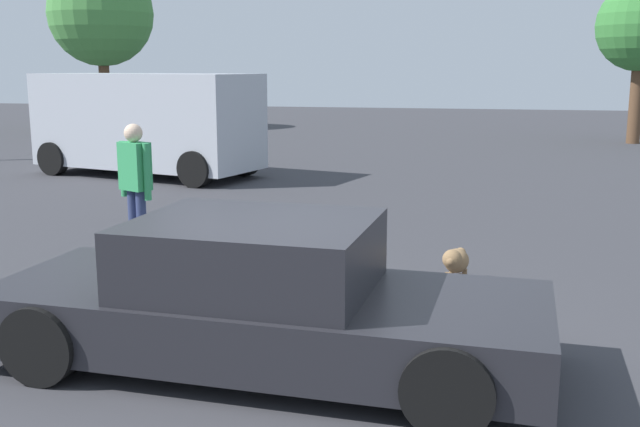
% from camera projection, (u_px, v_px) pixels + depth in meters
% --- Properties ---
extents(ground_plane, '(80.00, 80.00, 0.00)m').
position_uv_depth(ground_plane, '(284.00, 364.00, 6.20)').
color(ground_plane, '#38383D').
extents(sedan_foreground, '(4.61, 2.01, 1.23)m').
position_uv_depth(sedan_foreground, '(263.00, 300.00, 6.08)').
color(sedan_foreground, '#232328').
rests_on(sedan_foreground, ground_plane).
extents(dog, '(0.33, 0.64, 0.46)m').
position_uv_depth(dog, '(456.00, 261.00, 8.39)').
color(dog, olive).
rests_on(dog, ground_plane).
extents(van_white, '(5.51, 3.22, 2.30)m').
position_uv_depth(van_white, '(147.00, 121.00, 16.77)').
color(van_white, '#B2B7C1').
rests_on(van_white, ground_plane).
extents(pedestrian, '(0.52, 0.39, 1.73)m').
position_uv_depth(pedestrian, '(135.00, 178.00, 9.59)').
color(pedestrian, navy).
rests_on(pedestrian, ground_plane).
extents(tree_back_left, '(4.07, 4.07, 6.54)m').
position_uv_depth(tree_back_left, '(101.00, 14.00, 29.00)').
color(tree_back_left, brown).
rests_on(tree_back_left, ground_plane).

